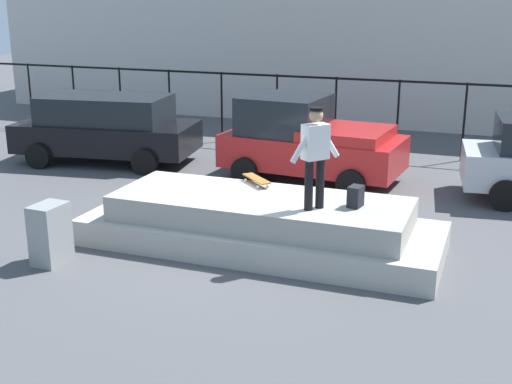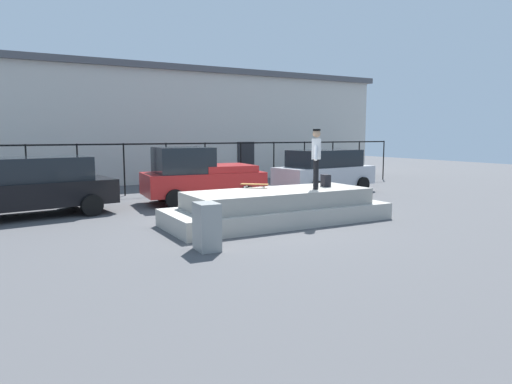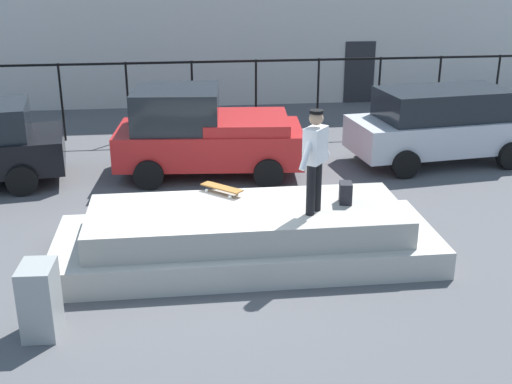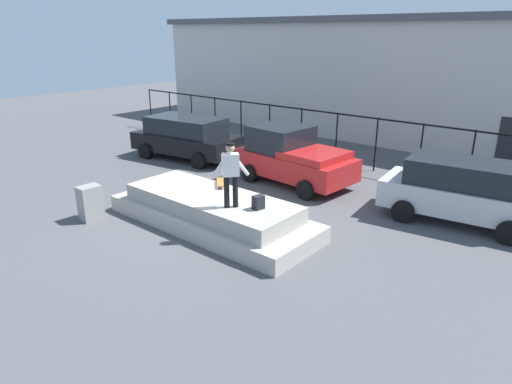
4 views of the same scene
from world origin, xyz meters
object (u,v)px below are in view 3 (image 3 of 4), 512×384
at_px(skateboard, 222,188).
at_px(car_red_pickup_mid, 203,132).
at_px(skateboarder, 315,155).
at_px(backpack, 346,193).
at_px(utility_box, 40,300).
at_px(car_silver_hatchback_far, 442,124).

relative_size(skateboard, car_red_pickup_mid, 0.17).
relative_size(skateboarder, backpack, 4.73).
height_order(backpack, utility_box, backpack).
bearing_deg(skateboarder, car_silver_hatchback_far, 50.46).
bearing_deg(car_red_pickup_mid, skateboarder, -72.36).
xyz_separation_m(skateboard, backpack, (1.98, -0.68, 0.07)).
distance_m(skateboard, car_silver_hatchback_far, 6.78).
height_order(backpack, car_silver_hatchback_far, car_silver_hatchback_far).
relative_size(skateboarder, skateboard, 2.32).
bearing_deg(car_red_pickup_mid, utility_box, -110.90).
height_order(skateboard, backpack, backpack).
bearing_deg(skateboarder, skateboard, 143.34).
xyz_separation_m(backpack, car_silver_hatchback_far, (3.52, 4.65, -0.14)).
relative_size(backpack, car_silver_hatchback_far, 0.08).
bearing_deg(utility_box, backpack, 25.95).
relative_size(skateboard, car_silver_hatchback_far, 0.16).
distance_m(backpack, car_red_pickup_mid, 4.93).
bearing_deg(car_silver_hatchback_far, skateboarder, -129.54).
relative_size(skateboard, utility_box, 0.71).
bearing_deg(skateboarder, car_red_pickup_mid, 107.64).
height_order(car_red_pickup_mid, car_silver_hatchback_far, car_red_pickup_mid).
xyz_separation_m(car_red_pickup_mid, utility_box, (-2.44, -6.40, -0.46)).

